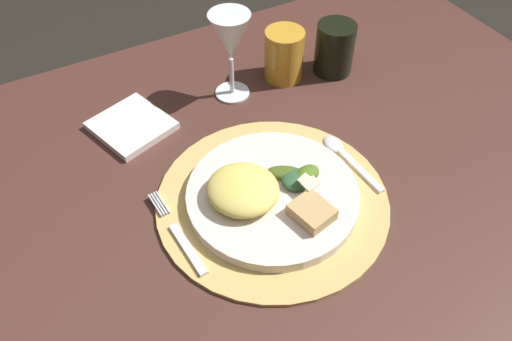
% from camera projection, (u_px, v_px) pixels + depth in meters
% --- Properties ---
extents(dining_table, '(1.38, 0.87, 0.73)m').
position_uv_depth(dining_table, '(230.00, 253.00, 0.86)').
color(dining_table, '#482922').
rests_on(dining_table, ground).
extents(placemat, '(0.34, 0.34, 0.01)m').
position_uv_depth(placemat, '(272.00, 200.00, 0.74)').
color(placemat, tan).
rests_on(placemat, dining_table).
extents(dinner_plate, '(0.25, 0.25, 0.02)m').
position_uv_depth(dinner_plate, '(273.00, 195.00, 0.74)').
color(dinner_plate, silver).
rests_on(dinner_plate, placemat).
extents(pasta_serving, '(0.14, 0.14, 0.03)m').
position_uv_depth(pasta_serving, '(243.00, 189.00, 0.71)').
color(pasta_serving, '#E7D062').
rests_on(pasta_serving, dinner_plate).
extents(salad_greens, '(0.08, 0.08, 0.02)m').
position_uv_depth(salad_greens, '(297.00, 176.00, 0.74)').
color(salad_greens, '#445C1D').
rests_on(salad_greens, dinner_plate).
extents(bread_piece, '(0.06, 0.06, 0.02)m').
position_uv_depth(bread_piece, '(312.00, 212.00, 0.69)').
color(bread_piece, tan).
rests_on(bread_piece, dinner_plate).
extents(fork, '(0.02, 0.16, 0.00)m').
position_uv_depth(fork, '(180.00, 236.00, 0.69)').
color(fork, silver).
rests_on(fork, placemat).
extents(spoon, '(0.03, 0.14, 0.01)m').
position_uv_depth(spoon, '(343.00, 153.00, 0.80)').
color(spoon, silver).
rests_on(spoon, placemat).
extents(napkin, '(0.14, 0.14, 0.01)m').
position_uv_depth(napkin, '(132.00, 126.00, 0.85)').
color(napkin, white).
rests_on(napkin, dining_table).
extents(wine_glass, '(0.07, 0.07, 0.16)m').
position_uv_depth(wine_glass, '(230.00, 40.00, 0.84)').
color(wine_glass, silver).
rests_on(wine_glass, dining_table).
extents(amber_tumbler, '(0.07, 0.07, 0.09)m').
position_uv_depth(amber_tumbler, '(284.00, 55.00, 0.92)').
color(amber_tumbler, gold).
rests_on(amber_tumbler, dining_table).
extents(dark_tumbler, '(0.07, 0.07, 0.10)m').
position_uv_depth(dark_tumbler, '(335.00, 48.00, 0.93)').
color(dark_tumbler, black).
rests_on(dark_tumbler, dining_table).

